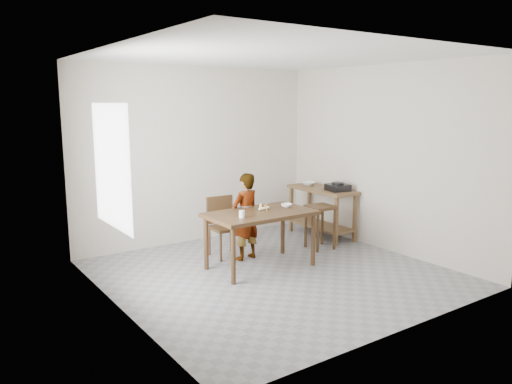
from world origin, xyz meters
TOP-DOWN VIEW (x-y plane):
  - floor at (0.00, 0.00)m, footprint 4.00×4.00m
  - ceiling at (0.00, 0.00)m, footprint 4.00×4.00m
  - wall_back at (0.00, 2.02)m, footprint 4.00×0.04m
  - wall_front at (0.00, -2.02)m, footprint 4.00×0.04m
  - wall_left at (-2.02, 0.00)m, footprint 0.04×4.00m
  - wall_right at (2.02, 0.00)m, footprint 0.04×4.00m
  - window_pane at (-1.97, 0.20)m, footprint 0.02×1.10m
  - dining_table at (0.00, 0.30)m, footprint 1.40×0.80m
  - prep_counter at (1.72, 1.00)m, footprint 0.50×1.20m
  - child at (0.04, 0.71)m, footprint 0.48×0.36m
  - dining_chair at (-0.12, 0.97)m, footprint 0.43×0.43m
  - stool at (1.24, 0.51)m, footprint 0.41×0.41m
  - glass_tumbler at (-0.38, 0.16)m, footprint 0.08×0.08m
  - small_bowl at (0.47, 0.35)m, footprint 0.15×0.15m
  - banana at (0.11, 0.37)m, footprint 0.18×0.14m
  - serving_bowl at (1.73, 1.35)m, footprint 0.29×0.29m
  - gas_burner at (1.75, 0.68)m, footprint 0.36×0.36m

SIDE VIEW (x-z plane):
  - floor at x=0.00m, z-range -0.04..0.00m
  - stool at x=1.24m, z-range 0.00..0.65m
  - dining_table at x=0.00m, z-range 0.00..0.75m
  - prep_counter at x=1.72m, z-range 0.00..0.80m
  - dining_chair at x=-0.12m, z-range 0.00..0.84m
  - child at x=0.04m, z-range 0.00..1.21m
  - small_bowl at x=0.47m, z-range 0.75..0.80m
  - banana at x=0.11m, z-range 0.75..0.81m
  - glass_tumbler at x=-0.38m, z-range 0.75..0.84m
  - serving_bowl at x=1.73m, z-range 0.80..0.86m
  - gas_burner at x=1.75m, z-range 0.80..0.90m
  - wall_back at x=0.00m, z-range 0.00..2.70m
  - wall_front at x=0.00m, z-range 0.00..2.70m
  - wall_left at x=-2.02m, z-range 0.00..2.70m
  - wall_right at x=2.02m, z-range 0.00..2.70m
  - window_pane at x=-1.97m, z-range 0.85..2.15m
  - ceiling at x=0.00m, z-range 2.70..2.74m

